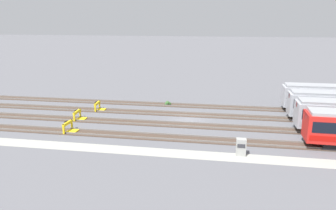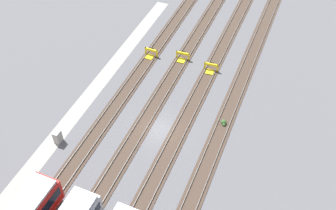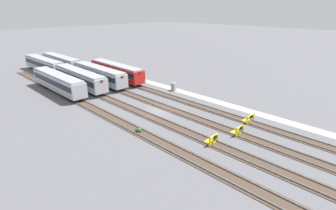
# 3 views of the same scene
# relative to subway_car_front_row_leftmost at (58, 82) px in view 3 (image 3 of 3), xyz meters

# --- Properties ---
(ground_plane) EXTENTS (400.00, 400.00, 0.00)m
(ground_plane) POSITION_rel_subway_car_front_row_leftmost_xyz_m (-21.27, -6.77, -2.04)
(ground_plane) COLOR #5B5B60
(service_walkway) EXTENTS (54.00, 2.00, 0.01)m
(service_walkway) POSITION_rel_subway_car_front_row_leftmost_xyz_m (-21.27, -17.55, -2.04)
(service_walkway) COLOR #9E9E93
(service_walkway) RESTS_ON ground
(rail_track_nearest) EXTENTS (90.00, 2.23, 0.21)m
(rail_track_nearest) POSITION_rel_subway_car_front_row_leftmost_xyz_m (-21.27, -13.51, -2.00)
(rail_track_nearest) COLOR #47382D
(rail_track_nearest) RESTS_ON ground
(rail_track_near_inner) EXTENTS (90.00, 2.24, 0.21)m
(rail_track_near_inner) POSITION_rel_subway_car_front_row_leftmost_xyz_m (-21.27, -9.01, -2.00)
(rail_track_near_inner) COLOR #47382D
(rail_track_near_inner) RESTS_ON ground
(rail_track_middle) EXTENTS (90.00, 2.24, 0.21)m
(rail_track_middle) POSITION_rel_subway_car_front_row_leftmost_xyz_m (-21.27, -4.52, -2.00)
(rail_track_middle) COLOR #47382D
(rail_track_middle) RESTS_ON ground
(rail_track_far_inner) EXTENTS (90.00, 2.23, 0.21)m
(rail_track_far_inner) POSITION_rel_subway_car_front_row_leftmost_xyz_m (-21.27, -0.03, -2.00)
(rail_track_far_inner) COLOR #47382D
(rail_track_far_inner) RESTS_ON ground
(subway_car_front_row_leftmost) EXTENTS (18.01, 2.89, 3.70)m
(subway_car_front_row_leftmost) POSITION_rel_subway_car_front_row_leftmost_xyz_m (0.00, 0.00, 0.00)
(subway_car_front_row_leftmost) COLOR #ADAFB7
(subway_car_front_row_leftmost) RESTS_ON ground
(subway_car_front_row_left_inner) EXTENTS (18.05, 3.20, 3.70)m
(subway_car_front_row_left_inner) POSITION_rel_subway_car_front_row_leftmost_xyz_m (0.00, -4.51, 0.00)
(subway_car_front_row_left_inner) COLOR #ADAFB7
(subway_car_front_row_left_inner) RESTS_ON ground
(subway_car_front_row_centre) EXTENTS (18.05, 3.18, 3.70)m
(subway_car_front_row_centre) POSITION_rel_subway_car_front_row_leftmost_xyz_m (18.93, -4.48, 0.00)
(subway_car_front_row_centre) COLOR #ADAFB7
(subway_car_front_row_centre) RESTS_ON ground
(subway_car_front_row_right_inner) EXTENTS (18.01, 2.87, 3.70)m
(subway_car_front_row_right_inner) POSITION_rel_subway_car_front_row_leftmost_xyz_m (18.94, -8.96, 0.00)
(subway_car_front_row_right_inner) COLOR #ADAFB7
(subway_car_front_row_right_inner) RESTS_ON ground
(subway_car_front_row_rightmost) EXTENTS (18.03, 3.06, 3.70)m
(subway_car_front_row_rightmost) POSITION_rel_subway_car_front_row_leftmost_xyz_m (0.00, -9.00, 0.00)
(subway_car_front_row_rightmost) COLOR #ADAFB7
(subway_car_front_row_rightmost) RESTS_ON ground
(subway_car_back_row_leftmost) EXTENTS (18.06, 3.27, 3.70)m
(subway_car_back_row_leftmost) POSITION_rel_subway_car_front_row_leftmost_xyz_m (-0.00, -13.52, 0.00)
(subway_car_back_row_leftmost) COLOR red
(subway_car_back_row_leftmost) RESTS_ON ground
(bumper_stop_nearest_track) EXTENTS (1.38, 2.01, 1.22)m
(bumper_stop_nearest_track) POSITION_rel_subway_car_front_row_leftmost_xyz_m (-33.86, -13.52, -1.53)
(bumper_stop_nearest_track) COLOR yellow
(bumper_stop_nearest_track) RESTS_ON ground
(bumper_stop_near_inner_track) EXTENTS (1.36, 2.00, 1.22)m
(bumper_stop_near_inner_track) POSITION_rel_subway_car_front_row_leftmost_xyz_m (-34.80, -9.01, -1.53)
(bumper_stop_near_inner_track) COLOR yellow
(bumper_stop_near_inner_track) RESTS_ON ground
(bumper_stop_middle_track) EXTENTS (1.38, 2.01, 1.22)m
(bumper_stop_middle_track) POSITION_rel_subway_car_front_row_leftmost_xyz_m (-33.91, -4.51, -1.53)
(bumper_stop_middle_track) COLOR yellow
(bumper_stop_middle_track) RESTS_ON ground
(electrical_cabinet) EXTENTS (0.90, 0.73, 1.60)m
(electrical_cabinet) POSITION_rel_subway_car_front_row_leftmost_xyz_m (-15.27, -16.89, -1.24)
(electrical_cabinet) COLOR #9E9E99
(electrical_cabinet) RESTS_ON ground
(weed_clump) EXTENTS (0.92, 0.70, 0.64)m
(weed_clump) POSITION_rel_subway_car_front_row_leftmost_xyz_m (-25.05, -0.05, -1.80)
(weed_clump) COLOR #38602D
(weed_clump) RESTS_ON ground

